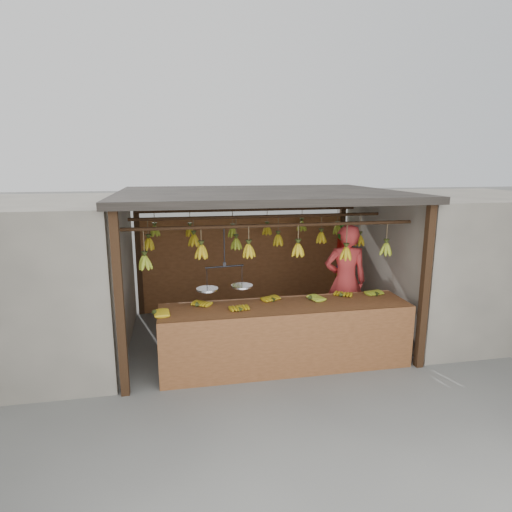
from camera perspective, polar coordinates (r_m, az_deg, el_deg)
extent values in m
plane|color=#5B5B57|center=(7.26, 0.45, -10.58)|extent=(80.00, 80.00, 0.00)
cube|color=black|center=(5.37, -17.72, -6.44)|extent=(0.10, 0.10, 2.30)
cube|color=black|center=(6.28, 21.59, -4.04)|extent=(0.10, 0.10, 2.30)
cube|color=black|center=(8.26, -15.38, 0.16)|extent=(0.10, 0.10, 2.30)
cube|color=black|center=(8.87, 11.29, 1.19)|extent=(0.10, 0.10, 2.30)
cube|color=black|center=(6.71, 0.49, 8.26)|extent=(4.30, 3.30, 0.10)
cylinder|color=black|center=(5.77, 2.44, 4.10)|extent=(4.00, 0.05, 0.05)
cylinder|color=black|center=(6.74, 0.48, 5.29)|extent=(4.00, 0.05, 0.05)
cylinder|color=black|center=(7.72, -0.99, 6.18)|extent=(4.00, 0.05, 0.05)
cube|color=brown|center=(8.39, -1.55, -0.96)|extent=(4.00, 0.06, 1.80)
cube|color=slate|center=(7.14, -29.18, -2.84)|extent=(3.00, 3.00, 2.30)
cube|color=slate|center=(8.37, 25.42, -0.44)|extent=(3.00, 3.00, 2.30)
cube|color=brown|center=(5.98, 3.96, -6.88)|extent=(3.47, 0.77, 0.08)
cube|color=brown|center=(5.79, 4.89, -11.94)|extent=(3.47, 0.04, 0.90)
cube|color=black|center=(5.66, -11.85, -13.18)|extent=(0.07, 0.07, 0.82)
cube|color=black|center=(6.46, 19.11, -10.35)|extent=(0.07, 0.07, 0.82)
cube|color=black|center=(6.28, -11.77, -10.57)|extent=(0.07, 0.07, 0.82)
cube|color=black|center=(7.00, 16.38, -8.38)|extent=(0.07, 0.07, 0.82)
ellipsoid|color=#B49413|center=(5.68, -13.36, -7.51)|extent=(0.25, 0.20, 0.06)
ellipsoid|color=#B49413|center=(5.89, -7.68, -6.55)|extent=(0.28, 0.30, 0.06)
ellipsoid|color=#B49413|center=(5.67, -1.99, -7.20)|extent=(0.21, 0.26, 0.06)
ellipsoid|color=#B49413|center=(6.07, 2.47, -5.87)|extent=(0.27, 0.29, 0.06)
ellipsoid|color=#92A523|center=(6.17, 7.38, -5.68)|extent=(0.28, 0.24, 0.06)
ellipsoid|color=#B49413|center=(6.39, 11.40, -5.18)|extent=(0.28, 0.30, 0.06)
ellipsoid|color=#92A523|center=(6.57, 15.92, -4.94)|extent=(0.22, 0.27, 0.06)
ellipsoid|color=#92A523|center=(5.70, -14.58, -0.87)|extent=(0.16, 0.16, 0.28)
ellipsoid|color=#B49413|center=(5.71, -7.29, 0.55)|extent=(0.16, 0.16, 0.28)
ellipsoid|color=#B49413|center=(5.73, -0.97, 0.67)|extent=(0.16, 0.16, 0.28)
ellipsoid|color=#B49413|center=(5.88, 5.61, 0.82)|extent=(0.16, 0.16, 0.28)
ellipsoid|color=#B49413|center=(6.17, 11.90, 0.31)|extent=(0.16, 0.16, 0.28)
ellipsoid|color=#92A523|center=(6.47, 16.93, 0.88)|extent=(0.16, 0.16, 0.28)
ellipsoid|color=#B49413|center=(6.69, -14.12, 1.55)|extent=(0.16, 0.16, 0.28)
ellipsoid|color=#B49413|center=(6.69, -8.28, 2.06)|extent=(0.16, 0.16, 0.28)
ellipsoid|color=#92A523|center=(6.78, -2.65, 1.64)|extent=(0.16, 0.16, 0.28)
ellipsoid|color=#B49413|center=(6.90, 2.96, 2.12)|extent=(0.16, 0.16, 0.28)
ellipsoid|color=#B49413|center=(7.11, 8.68, 2.44)|extent=(0.16, 0.16, 0.28)
ellipsoid|color=#B49413|center=(7.31, 13.64, 2.04)|extent=(0.16, 0.16, 0.28)
ellipsoid|color=#92A523|center=(7.68, -13.33, 3.25)|extent=(0.16, 0.16, 0.28)
ellipsoid|color=#B49413|center=(7.64, -8.77, 3.28)|extent=(0.16, 0.16, 0.28)
ellipsoid|color=#92A523|center=(7.68, -3.13, 3.19)|extent=(0.16, 0.16, 0.28)
ellipsoid|color=#B49413|center=(7.86, 1.49, 3.50)|extent=(0.16, 0.16, 0.28)
ellipsoid|color=#92A523|center=(7.99, 6.13, 3.99)|extent=(0.16, 0.16, 0.28)
ellipsoid|color=#92A523|center=(8.22, 10.78, 3.49)|extent=(0.16, 0.16, 0.28)
cylinder|color=black|center=(5.70, -4.26, 1.22)|extent=(0.02, 0.02, 0.54)
cylinder|color=black|center=(5.76, -4.22, -1.41)|extent=(0.53, 0.09, 0.02)
cylinder|color=silver|center=(5.79, -6.52, -4.47)|extent=(0.29, 0.29, 0.02)
cylinder|color=silver|center=(5.90, -1.87, -4.07)|extent=(0.29, 0.29, 0.02)
imported|color=#BF3333|center=(7.08, 11.82, -3.37)|extent=(0.75, 0.56, 1.89)
cube|color=#199926|center=(8.66, 11.39, 3.26)|extent=(0.08, 0.26, 0.34)
cube|color=red|center=(8.71, 11.30, 1.13)|extent=(0.08, 0.26, 0.34)
cube|color=#1426BF|center=(8.77, 11.23, -0.61)|extent=(0.08, 0.26, 0.34)
cube|color=yellow|center=(8.86, 11.13, -3.01)|extent=(0.08, 0.26, 0.34)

